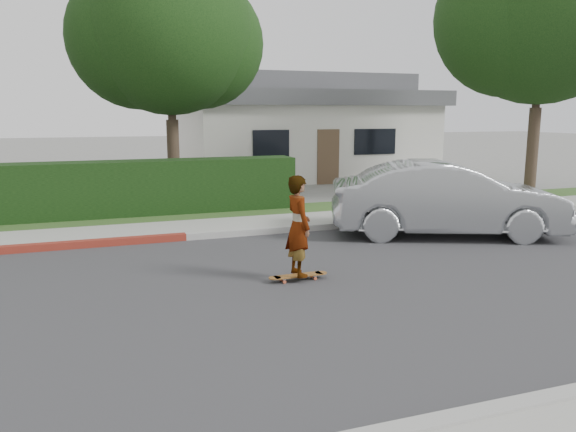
# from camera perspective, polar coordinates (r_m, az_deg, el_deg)

# --- Properties ---
(ground) EXTENTS (120.00, 120.00, 0.00)m
(ground) POSITION_cam_1_polar(r_m,az_deg,el_deg) (8.33, -12.54, -8.90)
(ground) COLOR slate
(ground) RESTS_ON ground
(road) EXTENTS (60.00, 8.00, 0.01)m
(road) POSITION_cam_1_polar(r_m,az_deg,el_deg) (8.33, -12.54, -8.87)
(road) COLOR #2D2D30
(road) RESTS_ON ground
(curb_far) EXTENTS (60.00, 0.20, 0.15)m
(curb_far) POSITION_cam_1_polar(r_m,az_deg,el_deg) (12.24, -14.98, -2.40)
(curb_far) COLOR #9E9E99
(curb_far) RESTS_ON ground
(sidewalk_far) EXTENTS (60.00, 1.60, 0.12)m
(sidewalk_far) POSITION_cam_1_polar(r_m,az_deg,el_deg) (13.12, -15.31, -1.63)
(sidewalk_far) COLOR gray
(sidewalk_far) RESTS_ON ground
(planting_strip) EXTENTS (60.00, 1.60, 0.10)m
(planting_strip) POSITION_cam_1_polar(r_m,az_deg,el_deg) (14.69, -15.80, -0.43)
(planting_strip) COLOR #2D4C1E
(planting_strip) RESTS_ON ground
(tree_center) EXTENTS (5.66, 4.84, 7.44)m
(tree_center) POSITION_cam_1_polar(r_m,az_deg,el_deg) (17.31, -12.13, 17.47)
(tree_center) COLOR #33261C
(tree_center) RESTS_ON ground
(tree_right) EXTENTS (6.32, 5.60, 8.56)m
(tree_right) POSITION_cam_1_polar(r_m,az_deg,el_deg) (19.94, 24.05, 17.96)
(tree_right) COLOR #33261C
(tree_right) RESTS_ON ground
(house) EXTENTS (10.60, 8.60, 4.30)m
(house) POSITION_cam_1_polar(r_m,az_deg,el_deg) (25.43, 0.87, 9.05)
(house) COLOR beige
(house) RESTS_ON ground
(skateboard) EXTENTS (1.02, 0.22, 0.09)m
(skateboard) POSITION_cam_1_polar(r_m,az_deg,el_deg) (9.26, 1.04, -6.09)
(skateboard) COLOR #BE5334
(skateboard) RESTS_ON ground
(skateboarder) EXTENTS (0.42, 0.62, 1.64)m
(skateboarder) POSITION_cam_1_polar(r_m,az_deg,el_deg) (9.05, 1.06, -1.01)
(skateboarder) COLOR white
(skateboarder) RESTS_ON skateboard
(car_silver) EXTENTS (5.34, 3.56, 1.67)m
(car_silver) POSITION_cam_1_polar(r_m,az_deg,el_deg) (12.94, 15.81, 1.65)
(car_silver) COLOR #A1A5A8
(car_silver) RESTS_ON ground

